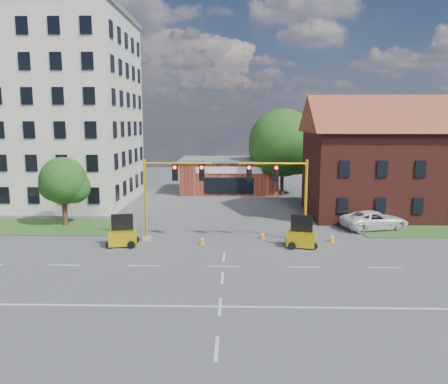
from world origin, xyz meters
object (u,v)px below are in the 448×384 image
Objects in this scene: trailer_east at (301,238)px; trailer_west at (123,236)px; signal_mast_west at (167,190)px; pickup_white at (375,220)px; signal_mast_east at (284,190)px.

trailer_west is at bearing -164.00° from trailer_east.
signal_mast_west is 1.11× the size of pickup_white.
pickup_white is (16.82, 3.93, -3.14)m from signal_mast_west.
signal_mast_west reaches higher than trailer_east.
signal_mast_east is 1.11× the size of pickup_white.
trailer_east is (12.93, 0.01, -0.00)m from trailer_west.
trailer_east is at bearing -12.19° from trailer_west.
pickup_white is at bearing 25.86° from signal_mast_east.
signal_mast_east is 2.74× the size of trailer_west.
trailer_east is 8.87m from pickup_white.
signal_mast_east reaches higher than trailer_east.
trailer_east is (9.86, -1.57, -3.21)m from signal_mast_west.
signal_mast_east is at bearing -4.58° from trailer_west.
signal_mast_west is 2.73× the size of trailer_east.
trailer_west is at bearing -172.33° from signal_mast_east.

